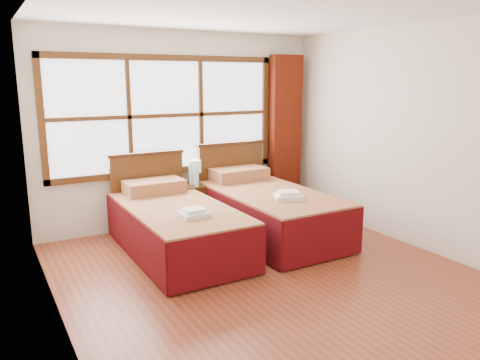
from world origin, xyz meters
TOP-DOWN VIEW (x-y plane):
  - floor at (0.00, 0.00)m, footprint 4.50×4.50m
  - ceiling at (0.00, 0.00)m, footprint 4.50×4.50m
  - wall_back at (0.00, 2.25)m, footprint 4.00×0.00m
  - wall_left at (-2.00, 0.00)m, footprint 0.00×4.50m
  - wall_right at (2.00, 0.00)m, footprint 0.00×4.50m
  - window at (-0.25, 2.21)m, footprint 3.16×0.06m
  - curtain at (1.60, 2.11)m, footprint 0.50×0.16m
  - bed_left at (-0.57, 1.20)m, footprint 1.07×2.09m
  - bed_right at (0.68, 1.20)m, footprint 1.12×2.18m
  - nightstand at (0.05, 1.99)m, footprint 0.43×0.43m
  - towels_left at (-0.56, 0.67)m, footprint 0.29×0.26m
  - towels_right at (0.67, 0.71)m, footprint 0.39×0.37m
  - lamp at (0.07, 2.03)m, footprint 0.17×0.17m
  - bottle_near at (-0.00, 2.00)m, footprint 0.07×0.07m
  - bottle_far at (0.02, 1.89)m, footprint 0.07×0.07m

SIDE VIEW (x-z plane):
  - floor at x=0.00m, z-range 0.00..0.00m
  - nightstand at x=0.05m, z-range 0.00..0.58m
  - bed_left at x=-0.57m, z-range -0.20..0.84m
  - bed_right at x=0.68m, z-range -0.21..0.88m
  - towels_left at x=-0.56m, z-range 0.55..0.64m
  - towels_right at x=0.67m, z-range 0.58..0.67m
  - bottle_far at x=0.02m, z-range 0.56..0.82m
  - bottle_near at x=0.00m, z-range 0.56..0.84m
  - lamp at x=0.07m, z-range 0.64..0.97m
  - curtain at x=1.60m, z-range 0.02..2.32m
  - wall_back at x=0.00m, z-range -0.70..3.30m
  - wall_left at x=-2.00m, z-range -0.95..3.55m
  - wall_right at x=2.00m, z-range -0.95..3.55m
  - window at x=-0.25m, z-range 0.72..2.28m
  - ceiling at x=0.00m, z-range 2.60..2.60m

